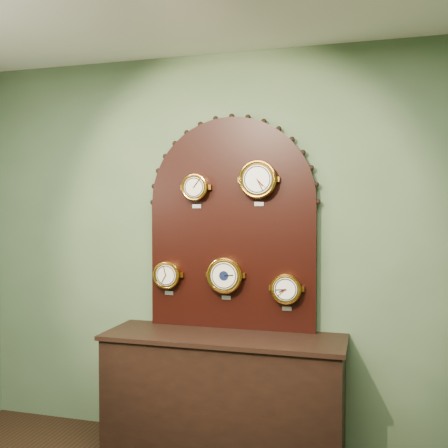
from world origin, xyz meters
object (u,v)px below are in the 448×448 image
(barometer, at_px, (225,275))
(tide_clock, at_px, (286,289))
(display_board, at_px, (232,217))
(arabic_clock, at_px, (258,180))
(hygrometer, at_px, (167,275))
(shop_counter, at_px, (223,398))
(roman_clock, at_px, (195,187))

(barometer, distance_m, tide_clock, 0.44)
(display_board, distance_m, arabic_clock, 0.34)
(arabic_clock, distance_m, hygrometer, 0.96)
(display_board, bearing_deg, barometer, -114.11)
(arabic_clock, xyz_separation_m, tide_clock, (0.20, 0.00, -0.75))
(shop_counter, distance_m, hygrometer, 0.94)
(barometer, bearing_deg, roman_clock, 179.56)
(arabic_clock, relative_size, barometer, 1.03)
(display_board, xyz_separation_m, arabic_clock, (0.21, -0.07, 0.26))
(shop_counter, xyz_separation_m, arabic_clock, (0.21, 0.15, 1.48))
(arabic_clock, relative_size, tide_clock, 1.20)
(arabic_clock, height_order, tide_clock, arabic_clock)
(tide_clock, bearing_deg, display_board, 170.68)
(shop_counter, bearing_deg, roman_clock, 148.31)
(display_board, xyz_separation_m, hygrometer, (-0.46, -0.07, -0.42))
(roman_clock, distance_m, barometer, 0.66)
(hygrometer, bearing_deg, barometer, -0.19)
(shop_counter, bearing_deg, barometer, 101.19)
(hygrometer, bearing_deg, tide_clock, -0.02)
(shop_counter, height_order, arabic_clock, arabic_clock)
(display_board, relative_size, barometer, 4.99)
(display_board, distance_m, roman_clock, 0.33)
(hygrometer, bearing_deg, arabic_clock, -0.13)
(display_board, height_order, roman_clock, display_board)
(hygrometer, height_order, barometer, barometer)
(roman_clock, distance_m, tide_clock, 0.96)
(roman_clock, relative_size, hygrometer, 0.97)
(display_board, relative_size, arabic_clock, 4.86)
(shop_counter, relative_size, roman_clock, 6.51)
(hygrometer, relative_size, barometer, 0.83)
(shop_counter, xyz_separation_m, roman_clock, (-0.25, 0.15, 1.43))
(arabic_clock, xyz_separation_m, barometer, (-0.24, 0.00, -0.67))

